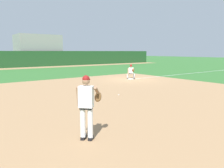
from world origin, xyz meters
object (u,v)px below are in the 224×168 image
Objects in this scene: baseball at (119,95)px; first_baseman at (131,71)px; pitcher at (87,104)px; first_base_bag at (131,79)px.

baseball is 0.06× the size of first_baseman.
first_baseman is (5.66, 5.33, 0.69)m from baseball.
pitcher reaches higher than first_baseman.
pitcher is 1.39× the size of first_baseman.
first_base_bag is 7.36m from baseball.
baseball is 7.81m from first_baseman.
baseball is at bearing 43.91° from pitcher.
first_base_bag is 0.28× the size of first_baseman.
first_baseman is (10.31, 9.81, -0.33)m from pitcher.
first_baseman is (0.30, 0.28, 0.69)m from first_base_bag.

